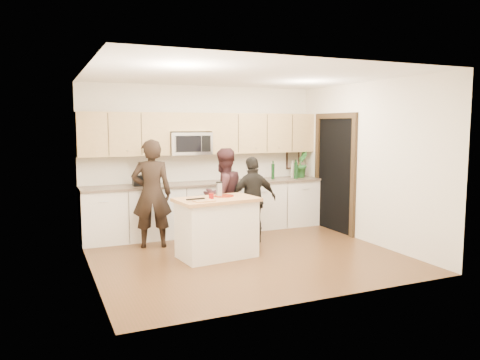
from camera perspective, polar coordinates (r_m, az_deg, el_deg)
name	(u,v)px	position (r m, az deg, el deg)	size (l,w,h in m)	color
floor	(246,255)	(7.23, 0.69, -9.18)	(4.50, 4.50, 0.00)	#54301C
room_shell	(246,142)	(6.96, 0.71, 4.66)	(4.52, 4.02, 2.71)	beige
back_cabinetry	(208,207)	(8.65, -3.91, -3.35)	(4.50, 0.66, 0.94)	silver
upper_cabinetry	(207,133)	(8.67, -4.10, 5.79)	(4.50, 0.33, 0.75)	tan
microwave	(189,143)	(8.53, -6.18, 4.46)	(0.76, 0.41, 0.40)	silver
doorway	(335,169)	(8.89, 11.50, 1.26)	(0.06, 1.25, 2.20)	black
framed_picture	(293,160)	(9.64, 6.45, 2.50)	(0.30, 0.03, 0.38)	black
dish_towel	(160,194)	(8.15, -9.78, -1.70)	(0.34, 0.60, 0.48)	white
island	(217,227)	(7.05, -2.84, -5.79)	(1.27, 0.83, 0.90)	silver
red_plate	(224,196)	(7.13, -1.97, -1.94)	(0.30, 0.30, 0.02)	maroon
box_grater	(219,189)	(7.05, -2.56, -1.06)	(0.09, 0.06, 0.22)	silver
drink_glass	(211,196)	(6.88, -3.52, -1.96)	(0.08, 0.08, 0.09)	maroon
cutting_board	(204,201)	(6.66, -4.40, -2.56)	(0.28, 0.19, 0.02)	tan
tongs	(196,199)	(6.72, -5.44, -2.31)	(0.28, 0.03, 0.02)	black
knife	(199,200)	(6.64, -4.96, -2.47)	(0.19, 0.02, 0.01)	silver
toaster	(143,180)	(8.23, -11.78, -0.03)	(0.33, 0.20, 0.19)	black
bottle_cluster	(293,169)	(9.34, 6.47, 1.31)	(0.68, 0.35, 0.35)	black
orchid	(301,164)	(9.44, 7.45, 1.98)	(0.30, 0.24, 0.54)	#2D712F
woman_left	(152,194)	(7.68, -10.71, -1.65)	(0.64, 0.42, 1.76)	black
woman_center	(224,195)	(8.00, -2.01, -1.80)	(0.77, 0.60, 1.59)	#32191B
woman_right	(253,200)	(7.89, 1.60, -2.42)	(0.85, 0.36, 1.46)	black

